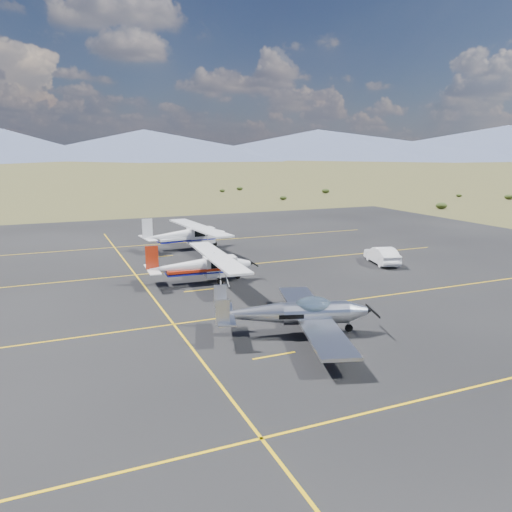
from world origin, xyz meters
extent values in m
plane|color=#383D1C|center=(0.00, 0.00, 0.00)|extent=(1600.00, 1600.00, 0.00)
cube|color=black|center=(0.00, 7.00, 0.00)|extent=(72.00, 72.00, 0.02)
cube|color=silver|center=(-0.22, -1.84, 0.84)|extent=(4.42, 10.10, 0.13)
ellipsoid|color=#99BFD8|center=(-0.22, -1.84, 1.37)|extent=(2.06, 1.53, 0.92)
cube|color=silver|center=(-4.18, -0.66, 1.15)|extent=(1.70, 3.44, 0.07)
cube|color=silver|center=(-4.69, -1.79, 1.65)|extent=(0.61, 0.24, 1.12)
cube|color=silver|center=(-3.99, 0.56, 1.65)|extent=(0.61, 0.24, 1.12)
cylinder|color=black|center=(1.49, -2.35, 0.20)|extent=(0.39, 0.20, 0.38)
cylinder|color=black|center=(-0.82, -3.06, 0.23)|extent=(0.46, 0.25, 0.45)
cylinder|color=black|center=(-0.05, -0.49, 0.23)|extent=(0.46, 0.25, 0.45)
cube|color=silver|center=(-1.05, 9.21, 1.01)|extent=(2.14, 1.20, 1.28)
cube|color=silver|center=(-1.23, 9.22, 1.67)|extent=(2.04, 10.51, 0.13)
cube|color=black|center=(-1.05, 9.21, 1.27)|extent=(1.58, 1.21, 0.52)
cube|color=#AF260E|center=(-2.28, 9.27, 0.91)|extent=(4.80, 1.36, 0.17)
cube|color=#AF260E|center=(-5.50, 9.45, 1.91)|extent=(0.81, 0.11, 1.52)
cube|color=silver|center=(-5.50, 9.45, 1.15)|extent=(0.88, 3.07, 0.06)
cylinder|color=black|center=(0.19, 9.14, 0.18)|extent=(0.35, 0.11, 0.34)
cylinder|color=black|center=(-1.38, 8.23, 0.22)|extent=(0.42, 0.15, 0.42)
cylinder|color=black|center=(-1.28, 10.22, 0.22)|extent=(0.42, 0.15, 0.42)
cube|color=white|center=(1.22, 21.02, 1.10)|extent=(2.38, 1.39, 1.40)
cube|color=white|center=(1.01, 21.00, 1.82)|extent=(2.65, 11.48, 0.14)
cube|color=black|center=(1.22, 21.02, 1.39)|extent=(1.76, 1.38, 0.57)
cube|color=white|center=(-0.12, 20.89, 0.99)|extent=(5.26, 1.68, 0.19)
cube|color=white|center=(-3.63, 20.57, 2.08)|extent=(0.88, 0.15, 1.65)
cube|color=white|center=(-3.63, 20.57, 1.25)|extent=(1.08, 3.37, 0.06)
cylinder|color=black|center=(2.55, 21.14, 0.20)|extent=(0.38, 0.14, 0.37)
cylinder|color=black|center=(1.01, 19.91, 0.24)|extent=(0.47, 0.18, 0.46)
cylinder|color=black|center=(0.81, 22.07, 0.24)|extent=(0.47, 0.18, 0.46)
imported|color=white|center=(12.05, 9.18, 0.68)|extent=(2.35, 4.27, 1.33)
camera|label=1|loc=(-11.48, -21.48, 8.57)|focal=35.00mm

